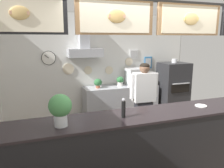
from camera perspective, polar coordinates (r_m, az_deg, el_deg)
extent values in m
cube|color=#9E9E99|center=(5.75, -3.32, 4.36)|extent=(4.85, 0.12, 2.70)
cube|color=white|center=(5.69, -3.14, 4.28)|extent=(4.81, 0.01, 2.66)
cylinder|color=black|center=(5.43, -16.04, 6.47)|extent=(0.33, 0.02, 0.33)
cylinder|color=white|center=(5.42, -16.03, 6.46)|extent=(0.31, 0.01, 0.31)
cube|color=black|center=(5.41, -16.52, 6.81)|extent=(0.10, 0.01, 0.08)
cylinder|color=beige|center=(5.51, -11.18, 3.83)|extent=(0.28, 0.02, 0.28)
cylinder|color=beige|center=(5.60, -6.17, 3.54)|extent=(0.20, 0.02, 0.20)
cylinder|color=beige|center=(5.76, -0.74, 3.56)|extent=(0.21, 0.02, 0.21)
cylinder|color=beige|center=(5.94, 4.40, 5.76)|extent=(0.21, 0.02, 0.21)
cube|color=white|center=(5.98, 5.61, 7.69)|extent=(0.26, 0.02, 0.25)
cube|color=#A9A9A9|center=(5.97, 5.65, 7.69)|extent=(0.18, 0.01, 0.18)
cube|color=teal|center=(6.20, 9.28, 5.49)|extent=(0.23, 0.02, 0.32)
cube|color=silver|center=(6.19, 9.33, 5.48)|extent=(0.16, 0.01, 0.23)
cube|color=#A3A5AD|center=(5.36, -6.96, 7.99)|extent=(0.82, 0.40, 0.20)
cube|color=#A3A5AD|center=(5.43, -7.28, 13.34)|extent=(0.24, 0.24, 0.81)
cube|color=#2D2D2D|center=(3.23, 10.84, 20.37)|extent=(4.53, 0.04, 0.04)
cube|color=black|center=(2.76, -22.68, 16.26)|extent=(1.04, 0.05, 0.44)
cube|color=#F2E5C6|center=(2.73, -22.71, 16.32)|extent=(0.94, 0.01, 0.38)
ellipsoid|color=#E5BC70|center=(2.72, -22.74, 16.57)|extent=(0.21, 0.04, 0.15)
cube|color=tan|center=(2.71, -22.75, 16.59)|extent=(0.20, 0.01, 0.04)
cube|color=olive|center=(2.94, 0.95, 16.79)|extent=(1.04, 0.05, 0.44)
cube|color=#F2E5C6|center=(2.91, 1.15, 16.83)|extent=(0.94, 0.01, 0.38)
ellipsoid|color=#DBAD60|center=(2.90, 1.24, 17.07)|extent=(0.24, 0.04, 0.17)
cube|color=tan|center=(2.89, 1.30, 17.08)|extent=(0.23, 0.01, 0.04)
cube|color=#9E754C|center=(3.49, 19.30, 15.34)|extent=(1.04, 0.05, 0.44)
cube|color=beige|center=(3.47, 19.59, 15.35)|extent=(0.94, 0.01, 0.38)
ellipsoid|color=#E5BC70|center=(3.46, 19.73, 15.53)|extent=(0.25, 0.04, 0.18)
cube|color=#E5C666|center=(3.46, 19.82, 15.53)|extent=(0.24, 0.01, 0.05)
cube|color=black|center=(3.36, 11.66, -16.09)|extent=(4.11, 0.60, 1.06)
cube|color=black|center=(3.15, 12.07, -7.29)|extent=(4.19, 0.63, 0.03)
cube|color=#A3A5AD|center=(5.71, 2.24, -4.93)|extent=(1.89, 0.54, 0.90)
cube|color=gray|center=(5.80, 2.21, -7.66)|extent=(1.79, 0.50, 0.02)
cube|color=#232326|center=(6.09, 15.40, -1.56)|extent=(0.70, 0.61, 1.46)
cube|color=black|center=(5.81, 17.24, -1.10)|extent=(0.53, 0.02, 0.20)
cube|color=silver|center=(5.77, 17.42, 0.12)|extent=(0.49, 0.02, 0.02)
cylinder|color=silver|center=(5.96, 15.80, 5.78)|extent=(0.14, 0.14, 0.10)
cube|color=#232328|center=(4.61, 8.01, -9.47)|extent=(0.34, 0.21, 0.85)
cube|color=white|center=(4.40, 8.27, -0.79)|extent=(0.45, 0.24, 0.57)
cylinder|color=white|center=(4.51, 11.25, -0.22)|extent=(0.08, 0.08, 0.48)
cylinder|color=white|center=(4.29, 5.15, -0.64)|extent=(0.08, 0.08, 0.48)
sphere|color=brown|center=(4.34, 8.41, 4.06)|extent=(0.20, 0.20, 0.20)
ellipsoid|color=black|center=(4.33, 8.43, 4.65)|extent=(0.19, 0.19, 0.11)
cube|color=silver|center=(5.70, 6.23, 1.85)|extent=(0.47, 0.39, 0.43)
cylinder|color=#4C4C51|center=(5.47, 6.35, 1.19)|extent=(0.06, 0.06, 0.06)
cube|color=black|center=(5.53, 7.24, -0.54)|extent=(0.43, 0.10, 0.04)
sphere|color=black|center=(5.56, 8.53, 2.44)|extent=(0.04, 0.04, 0.04)
cylinder|color=beige|center=(5.62, 2.09, 0.02)|extent=(0.13, 0.13, 0.09)
ellipsoid|color=#2D6638|center=(5.60, 2.10, 1.12)|extent=(0.18, 0.18, 0.16)
cylinder|color=#9E563D|center=(5.38, -3.65, -0.65)|extent=(0.10, 0.10, 0.07)
ellipsoid|color=#2D6638|center=(5.35, -3.66, 0.45)|extent=(0.20, 0.20, 0.18)
cylinder|color=#9E563D|center=(5.88, 9.09, 0.26)|extent=(0.10, 0.10, 0.07)
ellipsoid|color=#387A3D|center=(5.86, 9.12, 1.14)|extent=(0.17, 0.17, 0.15)
cylinder|color=silver|center=(2.64, -13.05, -8.96)|extent=(0.15, 0.15, 0.15)
cylinder|color=gray|center=(2.66, -13.00, -9.95)|extent=(0.14, 0.14, 0.05)
ellipsoid|color=#47894C|center=(2.58, -13.23, -5.43)|extent=(0.26, 0.26, 0.26)
cylinder|color=black|center=(2.83, 2.97, -6.58)|extent=(0.05, 0.05, 0.22)
sphere|color=gray|center=(2.79, 3.00, -4.12)|extent=(0.05, 0.05, 0.05)
cylinder|color=white|center=(3.58, 21.94, -5.21)|extent=(0.17, 0.17, 0.01)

